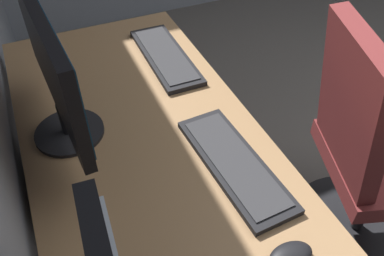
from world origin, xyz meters
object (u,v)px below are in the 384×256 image
Objects in this scene: monitor_primary at (52,68)px; keyboard_spare at (235,164)px; drawer_pedestal at (143,211)px; mouse_spare at (291,256)px; office_chair at (367,165)px; keyboard_main at (166,56)px.

monitor_primary reaches higher than keyboard_spare.
drawer_pedestal is at bearing 43.24° from keyboard_spare.
monitor_primary is (0.08, 0.16, 0.61)m from drawer_pedestal.
mouse_spare is at bearing -159.27° from drawer_pedestal.
mouse_spare is at bearing 117.53° from office_chair.
drawer_pedestal is at bearing 145.28° from keyboard_main.
office_chair is at bearing -106.82° from monitor_primary.
office_chair reaches higher than keyboard_main.
office_chair is (0.31, -0.59, -0.29)m from mouse_spare.
mouse_spare is (-0.52, -0.20, 0.40)m from drawer_pedestal.
mouse_spare reaches higher than drawer_pedestal.
drawer_pedestal is 0.50m from keyboard_spare.
office_chair is (-0.55, -0.56, -0.28)m from keyboard_main.
keyboard_spare is at bearing -3.54° from mouse_spare.
monitor_primary is 0.58× the size of office_chair.
office_chair is at bearing -88.24° from keyboard_spare.
mouse_spare is (-0.86, 0.04, 0.01)m from keyboard_main.
keyboard_main is 0.86m from mouse_spare.
mouse_spare is 0.73m from office_chair.
mouse_spare is at bearing 177.63° from keyboard_main.
drawer_pedestal is at bearing -115.35° from monitor_primary.
keyboard_main is at bearing -1.76° from keyboard_spare.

